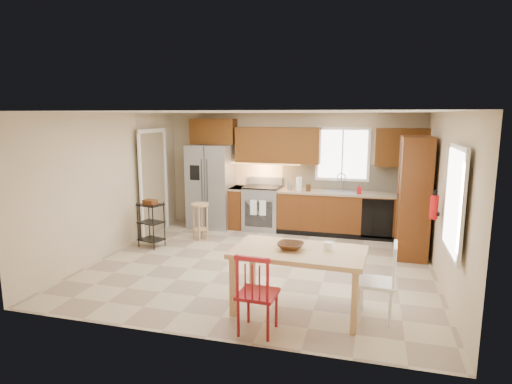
{
  "coord_description": "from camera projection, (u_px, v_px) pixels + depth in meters",
  "views": [
    {
      "loc": [
        1.71,
        -6.57,
        2.45
      ],
      "look_at": [
        -0.2,
        0.4,
        1.15
      ],
      "focal_mm": 30.0,
      "sensor_mm": 36.0,
      "label": 1
    }
  ],
  "objects": [
    {
      "name": "base_cabinet_run",
      "position": [
        349.0,
        214.0,
        8.79
      ],
      "size": [
        2.92,
        0.6,
        0.9
      ],
      "primitive_type": "cube",
      "color": "#5B2C10",
      "rests_on": "floor"
    },
    {
      "name": "paper_towel",
      "position": [
        299.0,
        184.0,
        8.91
      ],
      "size": [
        0.12,
        0.12,
        0.28
      ],
      "primitive_type": "cylinder",
      "color": "white",
      "rests_on": "base_cabinet_run"
    },
    {
      "name": "wall_right",
      "position": [
        445.0,
        199.0,
        6.18
      ],
      "size": [
        0.02,
        5.0,
        2.5
      ],
      "primitive_type": "cube",
      "color": "#CCB793",
      "rests_on": "ground"
    },
    {
      "name": "wall_left",
      "position": [
        112.0,
        184.0,
        7.61
      ],
      "size": [
        0.02,
        5.0,
        2.5
      ],
      "primitive_type": "cube",
      "color": "#CCB793",
      "rests_on": "ground"
    },
    {
      "name": "dining_table",
      "position": [
        298.0,
        281.0,
        5.37
      ],
      "size": [
        1.67,
        1.0,
        0.79
      ],
      "primitive_type": null,
      "rotation": [
        0.0,
        0.0,
        -0.05
      ],
      "color": "tan",
      "rests_on": "floor"
    },
    {
      "name": "canister_steel",
      "position": [
        289.0,
        186.0,
        8.97
      ],
      "size": [
        0.11,
        0.11,
        0.18
      ],
      "primitive_type": "cylinder",
      "color": "gray",
      "rests_on": "base_cabinet_run"
    },
    {
      "name": "table_jar",
      "position": [
        328.0,
        248.0,
        5.3
      ],
      "size": [
        0.13,
        0.13,
        0.14
      ],
      "primitive_type": "cylinder",
      "rotation": [
        0.0,
        0.0,
        -0.05
      ],
      "color": "white",
      "rests_on": "dining_table"
    },
    {
      "name": "wall_front",
      "position": [
        202.0,
        230.0,
        4.53
      ],
      "size": [
        5.5,
        0.02,
        2.5
      ],
      "primitive_type": "cube",
      "color": "#CCB793",
      "rests_on": "ground"
    },
    {
      "name": "upper_left_block",
      "position": [
        278.0,
        145.0,
        9.07
      ],
      "size": [
        1.8,
        0.35,
        0.75
      ],
      "primitive_type": "cube",
      "color": "#603410",
      "rests_on": "wall_back"
    },
    {
      "name": "doorway",
      "position": [
        153.0,
        184.0,
        8.86
      ],
      "size": [
        0.04,
        0.95,
        2.1
      ],
      "primitive_type": "cube",
      "color": "#8C7A59",
      "rests_on": "wall_left"
    },
    {
      "name": "base_cabinet_narrow",
      "position": [
        238.0,
        207.0,
        9.41
      ],
      "size": [
        0.3,
        0.6,
        0.9
      ],
      "primitive_type": "cube",
      "color": "#5B2C10",
      "rests_on": "floor"
    },
    {
      "name": "dishwasher",
      "position": [
        377.0,
        219.0,
        8.37
      ],
      "size": [
        0.6,
        0.02,
        0.78
      ],
      "primitive_type": "cube",
      "color": "black",
      "rests_on": "floor"
    },
    {
      "name": "range_stove",
      "position": [
        262.0,
        208.0,
        9.26
      ],
      "size": [
        0.76,
        0.63,
        0.92
      ],
      "primitive_type": "cube",
      "color": "gray",
      "rests_on": "floor"
    },
    {
      "name": "chair_white",
      "position": [
        377.0,
        281.0,
        5.16
      ],
      "size": [
        0.47,
        0.47,
        0.95
      ],
      "primitive_type": null,
      "rotation": [
        0.0,
        0.0,
        1.52
      ],
      "color": "white",
      "rests_on": "floor"
    },
    {
      "name": "canister_wood",
      "position": [
        308.0,
        188.0,
        8.84
      ],
      "size": [
        0.1,
        0.1,
        0.14
      ],
      "primitive_type": "cylinder",
      "color": "#482B13",
      "rests_on": "base_cabinet_run"
    },
    {
      "name": "backsplash",
      "position": [
        351.0,
        177.0,
        8.93
      ],
      "size": [
        2.92,
        0.03,
        0.55
      ],
      "primitive_type": "cube",
      "color": "#C5B894",
      "rests_on": "wall_back"
    },
    {
      "name": "upper_over_fridge",
      "position": [
        213.0,
        131.0,
        9.4
      ],
      "size": [
        1.0,
        0.35,
        0.55
      ],
      "primitive_type": "cube",
      "color": "#603410",
      "rests_on": "wall_back"
    },
    {
      "name": "refrigerator",
      "position": [
        211.0,
        186.0,
        9.42
      ],
      "size": [
        0.92,
        0.75,
        1.82
      ],
      "primitive_type": "cube",
      "color": "gray",
      "rests_on": "floor"
    },
    {
      "name": "fire_extinguisher",
      "position": [
        434.0,
        207.0,
        6.38
      ],
      "size": [
        0.12,
        0.12,
        0.36
      ],
      "primitive_type": "cylinder",
      "color": "red",
      "rests_on": "wall_right"
    },
    {
      "name": "floor",
      "position": [
        261.0,
        264.0,
        7.12
      ],
      "size": [
        5.5,
        5.5,
        0.0
      ],
      "primitive_type": "plane",
      "color": "tan",
      "rests_on": "ground"
    },
    {
      "name": "pantry",
      "position": [
        414.0,
        197.0,
        7.44
      ],
      "size": [
        0.5,
        0.95,
        2.1
      ],
      "primitive_type": "cube",
      "color": "#5B2C10",
      "rests_on": "floor"
    },
    {
      "name": "window_right",
      "position": [
        455.0,
        201.0,
        5.07
      ],
      "size": [
        0.04,
        1.02,
        1.32
      ],
      "primitive_type": "cube",
      "color": "white",
      "rests_on": "wall_right"
    },
    {
      "name": "ceiling",
      "position": [
        262.0,
        112.0,
        6.68
      ],
      "size": [
        5.5,
        5.0,
        0.02
      ],
      "primitive_type": "cube",
      "color": "silver",
      "rests_on": "ground"
    },
    {
      "name": "chair_red",
      "position": [
        258.0,
        292.0,
        4.83
      ],
      "size": [
        0.47,
        0.47,
        0.95
      ],
      "primitive_type": null,
      "rotation": [
        0.0,
        0.0,
        -0.05
      ],
      "color": "maroon",
      "rests_on": "floor"
    },
    {
      "name": "soap_bottle",
      "position": [
        359.0,
        189.0,
        8.55
      ],
      "size": [
        0.09,
        0.09,
        0.19
      ],
      "primitive_type": "imported",
      "color": "red",
      "rests_on": "base_cabinet_run"
    },
    {
      "name": "undercab_glow",
      "position": [
        264.0,
        163.0,
        9.19
      ],
      "size": [
        1.6,
        0.3,
        0.01
      ],
      "primitive_type": "cube",
      "color": "#FFBF66",
      "rests_on": "wall_back"
    },
    {
      "name": "utility_cart",
      "position": [
        151.0,
        225.0,
        8.01
      ],
      "size": [
        0.5,
        0.44,
        0.86
      ],
      "primitive_type": null,
      "rotation": [
        0.0,
        0.0,
        -0.27
      ],
      "color": "black",
      "rests_on": "floor"
    },
    {
      "name": "window_back",
      "position": [
        343.0,
        154.0,
        8.9
      ],
      "size": [
        1.12,
        0.04,
        1.12
      ],
      "primitive_type": "cube",
      "color": "white",
      "rests_on": "wall_back"
    },
    {
      "name": "sink",
      "position": [
        340.0,
        194.0,
        8.77
      ],
      "size": [
        0.62,
        0.46,
        0.16
      ],
      "primitive_type": "cube",
      "color": "gray",
      "rests_on": "base_cabinet_run"
    },
    {
      "name": "bar_stool",
      "position": [
        200.0,
        221.0,
        8.52
      ],
      "size": [
        0.4,
        0.4,
        0.73
      ],
      "primitive_type": null,
      "rotation": [
        0.0,
        0.0,
        0.15
      ],
      "color": "tan",
      "rests_on": "floor"
    },
    {
      "name": "table_bowl",
      "position": [
        291.0,
        249.0,
        5.33
      ],
      "size": [
        0.35,
        0.35,
        0.08
      ],
      "primitive_type": "imported",
      "rotation": [
        0.0,
        0.0,
        -0.05
      ],
      "color": "#482B13",
      "rests_on": "dining_table"
    },
    {
      "name": "upper_right_block",
      "position": [
        402.0,
        147.0,
        8.42
      ],
      "size": [
        1.0,
        0.35,
        0.75
      ],
      "primitive_type": "cube",
      "color": "#603410",
      "rests_on": "wall_back"
    },
    {
      "name": "wall_back",
      "position": [
        290.0,
        171.0,
        9.27
      ],
      "size": [
        5.5,
        0.02,
        2.5
      ],
      "primitive_type": "cube",
      "color": "#CCB793",
      "rests_on": "ground"
    }
  ]
}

